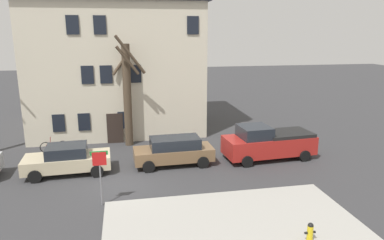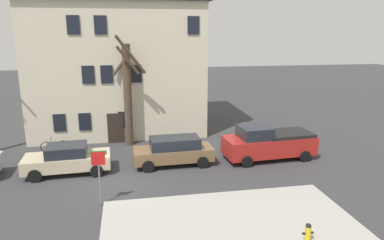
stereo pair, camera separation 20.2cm
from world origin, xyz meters
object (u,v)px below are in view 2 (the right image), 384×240
object	(u,v)px
tree_bare_mid	(128,92)
car_beige_sedan	(67,159)
car_brown_wagon	(174,151)
building_main	(118,56)
pickup_truck_red	(268,143)
street_sign_pole	(99,167)
fire_hydrant	(308,232)
bicycle_leaning	(55,146)

from	to	relation	value
tree_bare_mid	car_beige_sedan	size ratio (longest dim) A/B	1.59
car_brown_wagon	building_main	bearing A→B (deg)	108.76
building_main	pickup_truck_red	xyz separation A→B (m)	(8.91, -9.20, -4.69)
building_main	street_sign_pole	xyz separation A→B (m)	(-0.77, -13.56, -3.92)
tree_bare_mid	car_beige_sedan	distance (m)	6.35
fire_hydrant	street_sign_pole	bearing A→B (deg)	149.46
bicycle_leaning	tree_bare_mid	bearing A→B (deg)	6.91
car_brown_wagon	bicycle_leaning	bearing A→B (deg)	152.90
car_beige_sedan	building_main	bearing A→B (deg)	73.47
pickup_truck_red	tree_bare_mid	bearing A→B (deg)	152.35
pickup_truck_red	car_beige_sedan	bearing A→B (deg)	-179.16
pickup_truck_red	fire_hydrant	world-z (taller)	pickup_truck_red
car_brown_wagon	tree_bare_mid	bearing A→B (deg)	119.87
car_beige_sedan	fire_hydrant	size ratio (longest dim) A/B	6.51
car_beige_sedan	car_brown_wagon	bearing A→B (deg)	1.84
fire_hydrant	building_main	bearing A→B (deg)	110.82
building_main	pickup_truck_red	world-z (taller)	building_main
street_sign_pole	car_beige_sedan	bearing A→B (deg)	115.68
car_brown_wagon	pickup_truck_red	world-z (taller)	pickup_truck_red
pickup_truck_red	street_sign_pole	world-z (taller)	street_sign_pole
pickup_truck_red	bicycle_leaning	xyz separation A→B (m)	(-13.08, 3.75, -0.65)
tree_bare_mid	bicycle_leaning	xyz separation A→B (m)	(-4.81, -0.58, -3.33)
fire_hydrant	street_sign_pole	xyz separation A→B (m)	(-7.64, 4.50, 1.31)
car_brown_wagon	street_sign_pole	size ratio (longest dim) A/B	1.81
fire_hydrant	car_beige_sedan	bearing A→B (deg)	137.99
tree_bare_mid	fire_hydrant	bearing A→B (deg)	-64.74
building_main	car_brown_wagon	world-z (taller)	building_main
pickup_truck_red	building_main	bearing A→B (deg)	134.08
car_brown_wagon	pickup_truck_red	distance (m)	5.79
car_beige_sedan	pickup_truck_red	size ratio (longest dim) A/B	0.83
car_brown_wagon	bicycle_leaning	distance (m)	8.21
bicycle_leaning	fire_hydrant	bearing A→B (deg)	-48.80
building_main	car_beige_sedan	xyz separation A→B (m)	(-2.78, -9.37, -4.90)
fire_hydrant	street_sign_pole	world-z (taller)	street_sign_pole
bicycle_leaning	pickup_truck_red	bearing A→B (deg)	-15.99
pickup_truck_red	street_sign_pole	size ratio (longest dim) A/B	2.21
building_main	street_sign_pole	bearing A→B (deg)	-93.25
car_brown_wagon	car_beige_sedan	bearing A→B (deg)	-178.16
pickup_truck_red	fire_hydrant	xyz separation A→B (m)	(-2.04, -8.86, -0.53)
building_main	bicycle_leaning	world-z (taller)	building_main
car_brown_wagon	pickup_truck_red	size ratio (longest dim) A/B	0.82
pickup_truck_red	bicycle_leaning	bearing A→B (deg)	164.01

